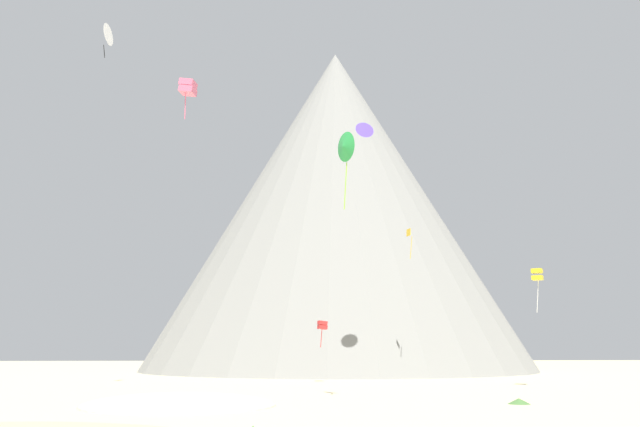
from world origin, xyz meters
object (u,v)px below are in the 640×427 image
kite_indigo_high (364,130)px  kite_white_high (108,35)px  bush_far_right (519,401)px  rock_massif (336,208)px  kite_red_low (322,325)px  kite_green_mid (344,147)px  kite_gold_mid (409,236)px  kite_rainbow_mid (188,88)px  kite_yellow_low (537,275)px

kite_indigo_high → kite_white_high: kite_white_high is taller
bush_far_right → rock_massif: 81.74m
kite_white_high → kite_red_low: (24.88, 12.32, -31.24)m
kite_indigo_high → kite_green_mid: size_ratio=0.37×
kite_gold_mid → kite_red_low: size_ratio=1.26×
kite_indigo_high → kite_white_high: bearing=9.2°
kite_gold_mid → kite_red_low: bearing=-52.4°
bush_far_right → kite_white_high: 56.06m
kite_red_low → kite_green_mid: bearing=166.8°
kite_gold_mid → kite_rainbow_mid: 43.37m
kite_yellow_low → kite_green_mid: kite_green_mid is taller
kite_rainbow_mid → kite_green_mid: 13.43m
rock_massif → kite_red_low: 50.69m
kite_gold_mid → kite_red_low: 16.88m
kite_white_high → kite_gold_mid: kite_white_high is taller
kite_red_low → kite_rainbow_mid: 38.63m
kite_yellow_low → kite_gold_mid: bearing=71.5°
bush_far_right → kite_rainbow_mid: (-24.71, -0.87, 23.21)m
kite_gold_mid → kite_yellow_low: 19.25m
kite_rainbow_mid → kite_gold_mid: bearing=158.4°
kite_red_low → kite_green_mid: kite_green_mid is taller
kite_white_high → kite_green_mid: (24.41, -16.12, -17.73)m
kite_white_high → kite_yellow_low: 54.19m
kite_red_low → bush_far_right: bearing=-171.7°
kite_yellow_low → kite_green_mid: 29.77m
kite_indigo_high → kite_red_low: size_ratio=0.77×
kite_indigo_high → kite_gold_mid: size_ratio=0.61×
bush_far_right → kite_white_high: size_ratio=0.40×
kite_white_high → kite_rainbow_mid: (11.97, -20.06, -14.59)m
kite_white_high → kite_yellow_low: bearing=101.5°
kite_green_mid → bush_far_right: bearing=49.4°
kite_indigo_high → kite_gold_mid: (6.67, 5.83, -12.53)m
kite_green_mid → kite_rainbow_mid: bearing=-99.0°
kite_rainbow_mid → kite_white_high: bearing=-135.8°
kite_white_high → kite_green_mid: 34.21m
kite_rainbow_mid → rock_massif: bearing=179.3°
rock_massif → kite_yellow_low: rock_massif is taller
kite_red_low → kite_yellow_low: bearing=-129.4°
kite_gold_mid → kite_green_mid: 33.72m
kite_rainbow_mid → bush_far_right: bearing=105.4°
kite_yellow_low → kite_rainbow_mid: kite_rainbow_mid is taller
kite_yellow_low → kite_rainbow_mid: bearing=155.3°
kite_white_high → kite_yellow_low: size_ratio=0.86×
kite_red_low → kite_yellow_low: size_ratio=0.68×
kite_gold_mid → kite_rainbow_mid: bearing=-11.3°
kite_red_low → kite_white_high: bearing=104.1°
bush_far_right → kite_green_mid: size_ratio=0.25×
kite_red_low → kite_green_mid: size_ratio=0.48×
bush_far_right → kite_yellow_low: kite_yellow_low is taller
bush_far_right → kite_white_high: (-36.68, 19.19, 37.80)m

